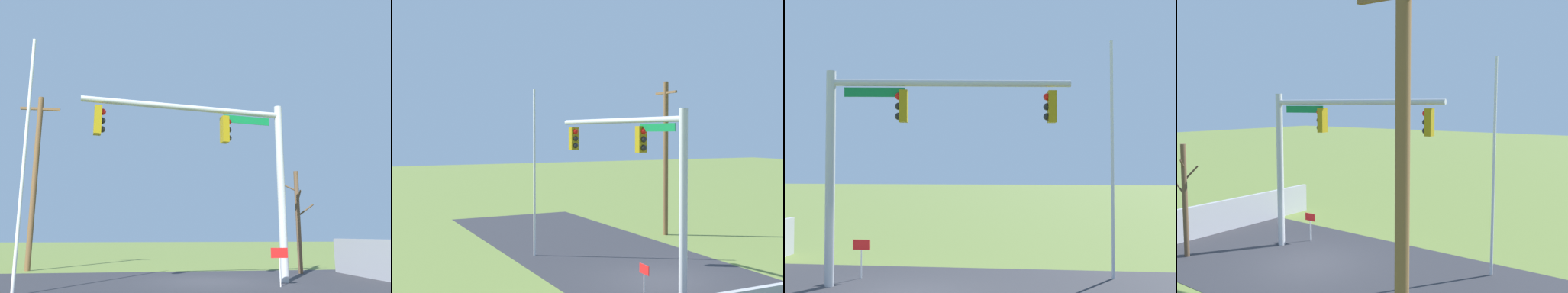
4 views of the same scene
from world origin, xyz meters
TOP-DOWN VIEW (x-y plane):
  - ground_plane at (0.00, 0.00)m, footprint 160.00×160.00m
  - road_surface at (-4.00, 0.00)m, footprint 28.00×8.00m
  - signal_mast at (0.56, -1.14)m, footprint 7.27×1.28m
  - flagpole at (-5.94, -2.87)m, footprint 0.10×0.10m
  - utility_pole at (-7.55, 5.38)m, footprint 1.90×0.26m
  - open_sign at (1.96, -2.01)m, footprint 0.56×0.04m

SIDE VIEW (x-z plane):
  - ground_plane at x=0.00m, z-range 0.00..0.00m
  - road_surface at x=-4.00m, z-range 0.00..0.01m
  - open_sign at x=1.96m, z-range 0.30..1.52m
  - flagpole at x=-5.94m, z-range 0.00..7.55m
  - utility_pole at x=-7.55m, z-range 0.17..8.55m
  - signal_mast at x=0.56m, z-range 1.31..7.69m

